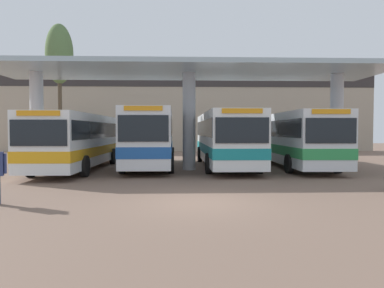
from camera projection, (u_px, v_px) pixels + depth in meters
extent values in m
plane|color=#755B4C|center=(198.00, 202.00, 11.49)|extent=(100.00, 100.00, 0.00)
cube|color=tan|center=(184.00, 109.00, 38.80)|extent=(40.00, 0.50, 8.78)
cube|color=#332D2D|center=(184.00, 77.00, 38.67)|extent=(40.00, 0.58, 2.11)
cylinder|color=silver|center=(37.00, 121.00, 20.41)|extent=(0.71, 0.71, 5.39)
cylinder|color=silver|center=(189.00, 121.00, 20.73)|extent=(0.71, 0.71, 5.39)
cylinder|color=silver|center=(337.00, 122.00, 21.05)|extent=(0.71, 0.71, 5.39)
cube|color=#9EB2BC|center=(189.00, 70.00, 20.62)|extent=(21.65, 6.48, 0.24)
cube|color=white|center=(79.00, 139.00, 21.12)|extent=(2.81, 11.54, 2.72)
cube|color=black|center=(79.00, 130.00, 21.10)|extent=(2.84, 11.08, 0.87)
cube|color=orange|center=(79.00, 150.00, 21.15)|extent=(2.85, 11.58, 0.49)
cube|color=black|center=(39.00, 133.00, 15.34)|extent=(2.33, 0.12, 1.09)
cube|color=orange|center=(38.00, 113.00, 15.31)|extent=(1.77, 0.09, 0.22)
cylinder|color=black|center=(31.00, 166.00, 17.59)|extent=(0.30, 1.03, 1.03)
cylinder|color=black|center=(85.00, 166.00, 17.63)|extent=(0.30, 1.03, 1.03)
cylinder|color=black|center=(74.00, 156.00, 24.30)|extent=(0.30, 1.03, 1.03)
cylinder|color=black|center=(113.00, 156.00, 24.34)|extent=(0.30, 1.03, 1.03)
cube|color=silver|center=(151.00, 136.00, 22.22)|extent=(2.58, 10.62, 3.01)
cube|color=black|center=(151.00, 127.00, 22.19)|extent=(2.62, 10.20, 0.96)
cube|color=#1E519E|center=(151.00, 148.00, 22.24)|extent=(2.62, 10.66, 0.54)
cube|color=black|center=(143.00, 128.00, 16.88)|extent=(2.29, 0.08, 1.20)
cube|color=orange|center=(143.00, 108.00, 16.84)|extent=(1.74, 0.07, 0.22)
cylinder|color=black|center=(122.00, 163.00, 18.93)|extent=(0.29, 1.05, 1.05)
cylinder|color=black|center=(171.00, 163.00, 19.04)|extent=(0.29, 1.05, 1.05)
cylinder|color=black|center=(135.00, 155.00, 25.12)|extent=(0.29, 1.05, 1.05)
cylinder|color=black|center=(172.00, 155.00, 25.23)|extent=(0.29, 1.05, 1.05)
cube|color=white|center=(225.00, 137.00, 22.64)|extent=(2.62, 12.12, 2.87)
cube|color=black|center=(225.00, 128.00, 22.62)|extent=(2.66, 11.64, 0.92)
cube|color=teal|center=(225.00, 148.00, 22.66)|extent=(2.66, 12.16, 0.52)
cube|color=black|center=(242.00, 130.00, 16.54)|extent=(2.39, 0.06, 1.15)
cube|color=orange|center=(242.00, 111.00, 16.51)|extent=(1.82, 0.05, 0.22)
cylinder|color=black|center=(208.00, 163.00, 18.88)|extent=(0.28, 1.06, 1.06)
cylinder|color=black|center=(259.00, 163.00, 18.99)|extent=(0.28, 1.06, 1.06)
cylinder|color=black|center=(200.00, 154.00, 25.96)|extent=(0.28, 1.06, 1.06)
cylinder|color=black|center=(237.00, 154.00, 26.07)|extent=(0.28, 1.06, 1.06)
cube|color=silver|center=(293.00, 138.00, 22.66)|extent=(2.68, 11.57, 2.88)
cube|color=black|center=(293.00, 129.00, 22.64)|extent=(2.71, 11.11, 0.92)
cube|color=#2D934C|center=(293.00, 148.00, 22.69)|extent=(2.72, 11.61, 0.52)
cube|color=black|center=(331.00, 131.00, 16.86)|extent=(2.31, 0.09, 1.15)
cube|color=orange|center=(331.00, 111.00, 16.82)|extent=(1.76, 0.08, 0.22)
cylinder|color=black|center=(289.00, 164.00, 19.11)|extent=(0.29, 0.99, 0.99)
cylinder|color=black|center=(338.00, 164.00, 19.17)|extent=(0.29, 0.99, 0.99)
cylinder|color=black|center=(261.00, 155.00, 25.85)|extent=(0.29, 0.99, 0.99)
cylinder|color=black|center=(297.00, 155.00, 25.91)|extent=(0.29, 0.99, 0.99)
cylinder|color=navy|center=(5.00, 163.00, 11.19)|extent=(0.11, 0.11, 0.61)
cylinder|color=#473A2B|center=(60.00, 114.00, 29.32)|extent=(0.31, 0.31, 6.88)
ellipsoid|color=#516B3D|center=(59.00, 54.00, 29.14)|extent=(2.12, 2.12, 4.66)
cube|color=#B2B7BC|center=(77.00, 145.00, 34.99)|extent=(4.22, 2.01, 1.25)
cube|color=#1E2328|center=(77.00, 135.00, 34.96)|extent=(2.34, 1.80, 0.61)
cylinder|color=black|center=(93.00, 150.00, 35.95)|extent=(0.64, 0.24, 0.63)
cylinder|color=black|center=(88.00, 151.00, 34.08)|extent=(0.64, 0.24, 0.63)
cylinder|color=black|center=(67.00, 150.00, 35.94)|extent=(0.64, 0.24, 0.63)
cylinder|color=black|center=(60.00, 151.00, 34.07)|extent=(0.64, 0.24, 0.63)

